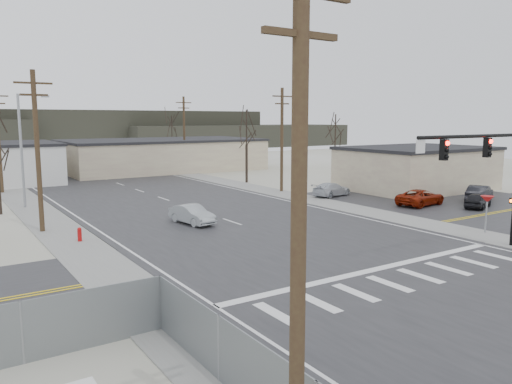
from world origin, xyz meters
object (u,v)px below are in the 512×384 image
(traffic_signal_mast, at_px, (498,165))
(car_parked_dark_b, at_px, (479,194))
(car_parked_dark_a, at_px, (478,200))
(car_parked_silver, at_px, (332,189))
(fire_hydrant, at_px, (80,234))
(car_far_b, at_px, (25,164))
(sedan_crossing, at_px, (192,214))
(car_far_a, at_px, (86,167))
(car_parked_red, at_px, (421,197))

(traffic_signal_mast, bearing_deg, car_parked_dark_b, 35.08)
(car_parked_dark_a, xyz_separation_m, car_parked_silver, (-5.60, 11.01, 0.01))
(fire_hydrant, bearing_deg, car_far_b, 84.85)
(sedan_crossing, relative_size, car_parked_dark_a, 1.08)
(fire_hydrant, relative_size, car_far_a, 0.17)
(car_far_b, bearing_deg, car_parked_silver, -85.33)
(sedan_crossing, xyz_separation_m, car_far_b, (-3.28, 47.21, 0.03))
(traffic_signal_mast, bearing_deg, car_parked_red, 53.67)
(traffic_signal_mast, bearing_deg, car_parked_silver, 73.59)
(car_far_a, xyz_separation_m, car_far_b, (-5.91, 10.16, -0.07))
(car_far_a, xyz_separation_m, car_parked_silver, (13.50, -32.97, -0.13))
(car_parked_dark_a, height_order, car_parked_silver, car_parked_silver)
(traffic_signal_mast, relative_size, car_parked_dark_a, 2.50)
(sedan_crossing, relative_size, car_parked_red, 0.82)
(car_parked_red, bearing_deg, traffic_signal_mast, 136.52)
(sedan_crossing, distance_m, car_far_b, 47.32)
(traffic_signal_mast, relative_size, car_far_a, 1.78)
(car_parked_silver, bearing_deg, fire_hydrant, 90.55)
(car_far_a, height_order, car_parked_red, car_far_a)
(fire_hydrant, xyz_separation_m, car_far_b, (4.34, 48.13, 0.26))
(traffic_signal_mast, bearing_deg, sedan_crossing, 124.70)
(car_far_a, bearing_deg, car_parked_dark_b, 95.87)
(fire_hydrant, relative_size, car_far_b, 0.22)
(car_far_a, relative_size, car_parked_dark_b, 1.16)
(car_parked_dark_a, bearing_deg, sedan_crossing, 52.58)
(car_far_a, bearing_deg, car_far_b, -81.30)
(sedan_crossing, xyz_separation_m, car_parked_dark_a, (21.73, -6.93, -0.04))
(fire_hydrant, height_order, car_parked_red, car_parked_red)
(fire_hydrant, xyz_separation_m, car_parked_silver, (23.75, 5.00, 0.20))
(car_parked_silver, bearing_deg, car_parked_dark_a, -164.37)
(traffic_signal_mast, height_order, sedan_crossing, traffic_signal_mast)
(fire_hydrant, relative_size, car_parked_dark_b, 0.20)
(car_parked_dark_b, bearing_deg, car_far_b, 5.53)
(car_parked_dark_b, distance_m, car_parked_silver, 12.56)
(traffic_signal_mast, relative_size, car_far_b, 2.30)
(car_far_b, height_order, car_parked_dark_a, car_far_b)
(car_parked_red, bearing_deg, car_parked_silver, 12.82)
(car_parked_red, bearing_deg, car_far_a, 14.68)
(fire_hydrant, bearing_deg, car_parked_dark_b, -7.68)
(traffic_signal_mast, relative_size, fire_hydrant, 10.29)
(traffic_signal_mast, relative_size, car_parked_silver, 2.11)
(car_parked_red, bearing_deg, fire_hydrant, 77.03)
(fire_hydrant, bearing_deg, car_parked_dark_a, -11.56)
(car_far_b, distance_m, car_parked_silver, 47.30)
(fire_hydrant, distance_m, sedan_crossing, 7.68)
(car_far_a, distance_m, car_parked_dark_b, 47.64)
(sedan_crossing, bearing_deg, traffic_signal_mast, -64.32)
(car_parked_red, height_order, car_parked_dark_b, car_parked_dark_b)
(sedan_crossing, distance_m, car_far_a, 37.14)
(sedan_crossing, relative_size, car_parked_silver, 0.91)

